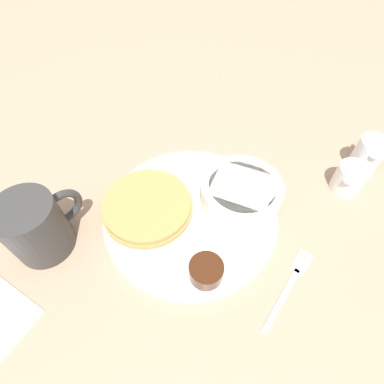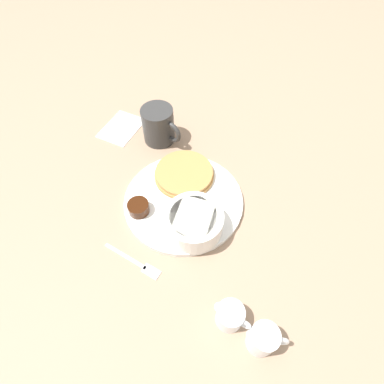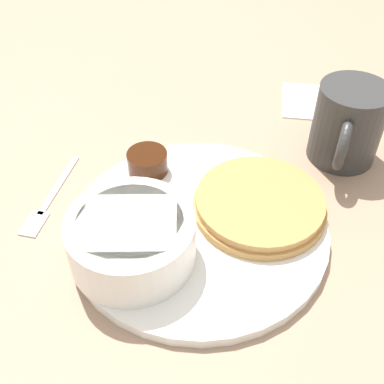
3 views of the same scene
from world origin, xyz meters
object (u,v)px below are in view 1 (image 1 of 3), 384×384
Objects in this scene: coffee_mug at (37,226)px; plate at (191,215)px; bowl at (241,194)px; fork at (292,280)px; creamer_pitcher_near at (350,178)px; creamer_pitcher_far at (368,154)px.

plate is at bearing -122.95° from coffee_mug.
bowl is 0.14m from fork.
coffee_mug is 0.86× the size of fork.
fork is (-0.29, -0.21, -0.05)m from coffee_mug.
plate reaches higher than fork.
creamer_pitcher_near is 0.53× the size of fork.
plate is 0.32m from creamer_pitcher_far.
fork is at bearing 163.25° from bowl.
bowl is at bearing -16.75° from fork.
coffee_mug is 1.64× the size of creamer_pitcher_near.
creamer_pitcher_far reaches higher than creamer_pitcher_near.
coffee_mug reaches higher than bowl.
bowl is at bearing 58.41° from creamer_pitcher_near.
bowl reaches higher than fork.
fork is (-0.17, -0.03, -0.00)m from plate.
coffee_mug reaches higher than creamer_pitcher_far.
coffee_mug reaches higher than fork.
bowl reaches higher than creamer_pitcher_near.
creamer_pitcher_near is 0.20m from fork.
creamer_pitcher_near is at bearing -122.47° from coffee_mug.
creamer_pitcher_far reaches higher than plate.
plate is 0.08m from bowl.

